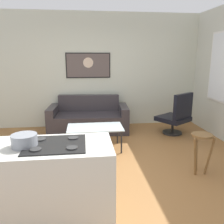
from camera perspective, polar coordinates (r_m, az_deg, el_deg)
The scene contains 9 objects.
ground at distance 3.90m, azimuth -1.63°, elevation -13.57°, with size 6.40×6.40×0.04m, color olive.
back_wall at distance 5.90m, azimuth -3.99°, elevation 10.04°, with size 6.40×0.05×2.80m, color beige.
couch at distance 5.60m, azimuth -5.75°, elevation -1.79°, with size 1.90×0.96×0.83m.
coffee_table at distance 4.43m, azimuth -4.18°, elevation -4.11°, with size 1.05×0.60×0.45m.
armchair at distance 5.46m, azimuth 15.59°, elevation -0.89°, with size 0.87×0.86×0.97m.
bar_stool at distance 3.75m, azimuth 21.12°, elevation -7.23°, with size 0.35×0.35×0.63m.
kitchen_counter at distance 2.69m, azimuth -20.24°, elevation -16.68°, with size 1.79×0.68×0.91m.
mixing_bowl at distance 2.47m, azimuth -20.74°, elevation -6.62°, with size 0.25×0.25×0.13m.
wall_painting at distance 5.85m, azimuth -5.87°, elevation 11.33°, with size 1.09×0.03×0.61m.
Camera 1 is at (-0.32, -3.46, 1.76)m, focal length 37.18 mm.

